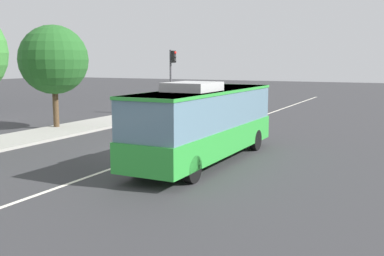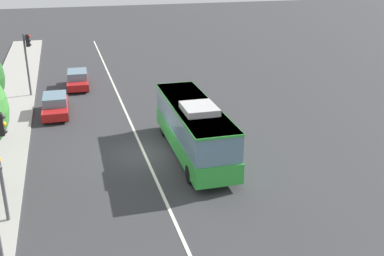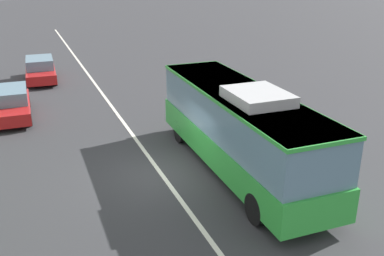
{
  "view_description": "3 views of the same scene",
  "coord_description": "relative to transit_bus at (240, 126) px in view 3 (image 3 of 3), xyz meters",
  "views": [
    {
      "loc": [
        -18.35,
        -10.78,
        4.28
      ],
      "look_at": [
        -0.27,
        -1.9,
        1.33
      ],
      "focal_mm": 42.59,
      "sensor_mm": 36.0,
      "label": 1
    },
    {
      "loc": [
        -24.63,
        4.04,
        11.34
      ],
      "look_at": [
        -0.47,
        -2.81,
        1.56
      ],
      "focal_mm": 42.66,
      "sensor_mm": 36.0,
      "label": 2
    },
    {
      "loc": [
        -14.13,
        4.44,
        7.57
      ],
      "look_at": [
        0.43,
        -1.43,
        1.47
      ],
      "focal_mm": 41.19,
      "sensor_mm": 36.0,
      "label": 3
    }
  ],
  "objects": [
    {
      "name": "transit_bus",
      "position": [
        0.0,
        0.0,
        0.0
      ],
      "size": [
        10.04,
        2.64,
        3.46
      ],
      "rotation": [
        0.0,
        0.0,
        -0.01
      ],
      "color": "green",
      "rests_on": "ground_plane"
    },
    {
      "name": "lane_centre_line",
      "position": [
        0.85,
        2.8,
        -1.8
      ],
      "size": [
        76.0,
        0.16,
        0.01
      ],
      "primitive_type": "cube",
      "color": "silver",
      "rests_on": "ground_plane"
    },
    {
      "name": "sedan_red_ahead",
      "position": [
        9.64,
        7.84,
        -1.09
      ],
      "size": [
        4.54,
        1.92,
        1.46
      ],
      "rotation": [
        0.0,
        0.0,
        3.12
      ],
      "color": "#B21919",
      "rests_on": "ground_plane"
    },
    {
      "name": "ground_plane",
      "position": [
        0.85,
        2.8,
        -1.81
      ],
      "size": [
        160.0,
        160.0,
        0.0
      ],
      "primitive_type": "plane",
      "color": "#333335"
    },
    {
      "name": "sedan_red",
      "position": [
        16.58,
        5.91,
        -1.09
      ],
      "size": [
        4.58,
        2.01,
        1.46
      ],
      "rotation": [
        0.0,
        0.0,
        3.09
      ],
      "color": "#B21919",
      "rests_on": "ground_plane"
    }
  ]
}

